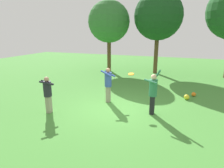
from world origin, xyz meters
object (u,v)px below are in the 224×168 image
object	(u,v)px
tree_center	(158,16)
person_thrower	(153,91)
ball_orange	(194,94)
person_catcher	(108,82)
tree_left	(109,22)
ball_yellow	(187,97)
frisbee	(131,74)
person_bystander	(48,92)

from	to	relation	value
tree_center	person_thrower	bearing A→B (deg)	-82.68
ball_orange	tree_center	bearing A→B (deg)	117.72
ball_orange	person_thrower	bearing A→B (deg)	-119.61
person_catcher	tree_left	xyz separation A→B (m)	(-2.84, 7.42, 3.20)
person_catcher	ball_orange	size ratio (longest dim) A/B	7.41
ball_yellow	tree_left	bearing A→B (deg)	139.12
frisbee	ball_orange	bearing A→B (deg)	41.48
ball_orange	frisbee	bearing A→B (deg)	-138.52
person_catcher	tree_left	bearing A→B (deg)	117.20
person_thrower	ball_orange	size ratio (longest dim) A/B	8.25
person_catcher	frisbee	xyz separation A→B (m)	(1.19, -0.13, 0.52)
tree_center	person_catcher	bearing A→B (deg)	-98.52
person_catcher	ball_orange	world-z (taller)	person_catcher
tree_center	tree_left	size ratio (longest dim) A/B	1.09
frisbee	ball_orange	xyz separation A→B (m)	(2.89, 2.56, -1.44)
frisbee	ball_orange	distance (m)	4.12
person_thrower	ball_yellow	size ratio (longest dim) A/B	7.05
tree_left	tree_center	bearing A→B (deg)	7.26
ball_orange	person_catcher	bearing A→B (deg)	-149.25
frisbee	ball_yellow	size ratio (longest dim) A/B	1.11
person_bystander	ball_orange	distance (m)	7.60
ball_yellow	tree_left	world-z (taller)	tree_left
person_bystander	ball_orange	size ratio (longest dim) A/B	6.87
ball_yellow	tree_left	xyz separation A→B (m)	(-6.55, 5.67, 4.10)
person_thrower	ball_yellow	distance (m)	2.98
person_catcher	frisbee	bearing A→B (deg)	0.00
person_bystander	person_catcher	bearing A→B (deg)	15.09
ball_yellow	person_bystander	bearing A→B (deg)	-145.55
person_bystander	frisbee	xyz separation A→B (m)	(3.13, 2.00, 0.60)
frisbee	person_catcher	bearing A→B (deg)	173.73
frisbee	tree_left	distance (m)	8.96
person_bystander	ball_yellow	xyz separation A→B (m)	(5.65, 3.88, -0.82)
person_bystander	tree_left	xyz separation A→B (m)	(-0.90, 9.55, 3.28)
person_thrower	frisbee	world-z (taller)	person_thrower
person_thrower	frisbee	size ratio (longest dim) A/B	6.34
person_thrower	frisbee	distance (m)	1.35
person_thrower	ball_yellow	world-z (taller)	person_thrower
person_bystander	tree_left	bearing A→B (deg)	62.74
frisbee	tree_left	bearing A→B (deg)	118.06
ball_yellow	tree_center	bearing A→B (deg)	112.22
person_bystander	tree_center	size ratio (longest dim) A/B	0.24
person_bystander	tree_left	distance (m)	10.14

